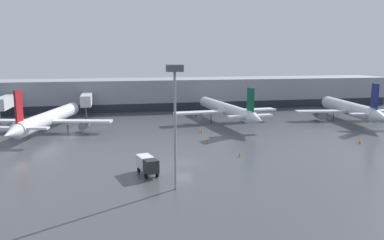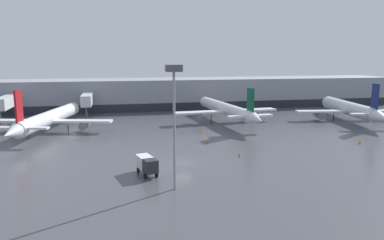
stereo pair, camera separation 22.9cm
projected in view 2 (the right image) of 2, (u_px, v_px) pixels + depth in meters
The scene contains 11 objects.
ground_plane at pixel (183, 163), 56.47m from camera, with size 320.00×320.00×0.00m, color #424449.
terminal_building at pixel (145, 94), 115.33m from camera, with size 160.00×29.96×9.00m.
parked_jet_1 at pixel (49, 119), 79.14m from camera, with size 26.63×36.04×10.06m.
parked_jet_2 at pixel (350, 109), 93.53m from camera, with size 27.11×34.27×10.01m.
parked_jet_3 at pixel (226, 109), 90.33m from camera, with size 25.93×37.16×9.43m.
service_truck_0 at pixel (147, 164), 50.63m from camera, with size 2.80×5.01×2.44m.
traffic_cone_0 at pixel (202, 131), 78.89m from camera, with size 0.51×0.51×0.80m.
traffic_cone_1 at pixel (207, 140), 69.81m from camera, with size 0.38×0.38×0.75m.
traffic_cone_2 at pixel (239, 154), 59.91m from camera, with size 0.40×0.40×0.72m.
traffic_cone_3 at pixel (360, 142), 68.81m from camera, with size 0.51×0.51×0.71m.
apron_light_mast_0 at pixel (174, 90), 43.24m from camera, with size 1.80×1.80×14.92m.
Camera 2 is at (-10.01, -53.68, 15.86)m, focal length 35.00 mm.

